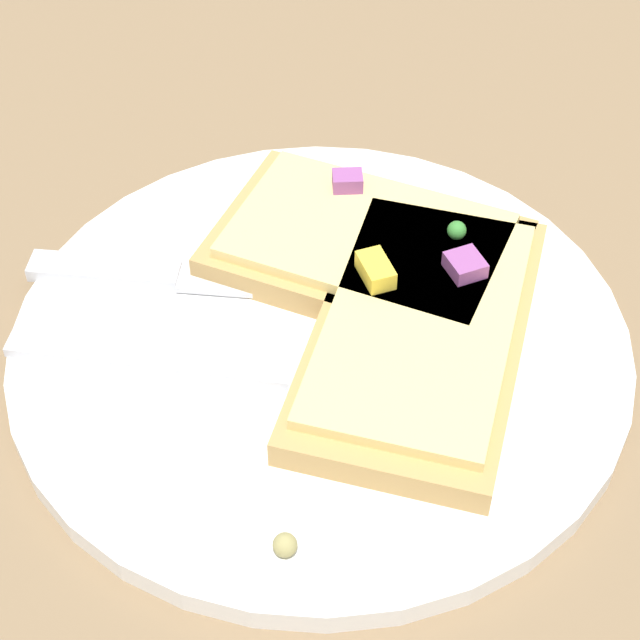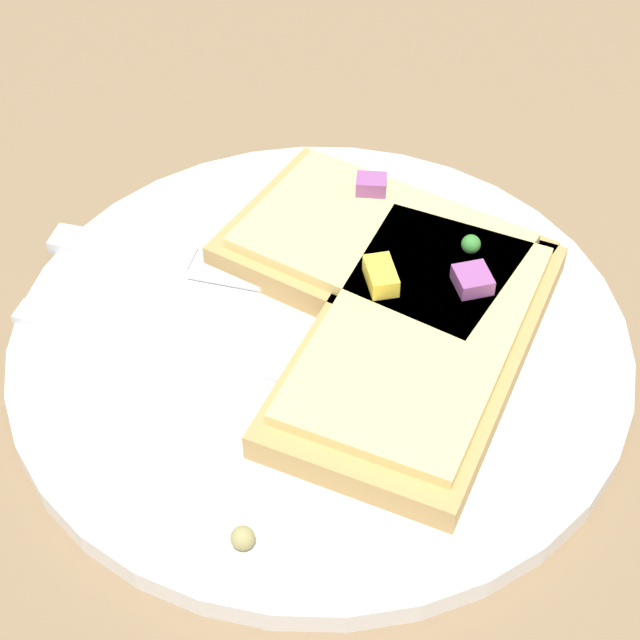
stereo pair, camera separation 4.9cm
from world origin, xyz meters
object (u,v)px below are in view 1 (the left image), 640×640
plate (320,344)px  fork (261,374)px  pizza_slice_main (420,330)px  pizza_slice_corner (367,246)px  knife (195,277)px

plate → fork: fork is taller
pizza_slice_main → pizza_slice_corner: pizza_slice_main is taller
fork → pizza_slice_main: (0.07, -0.02, 0.01)m
pizza_slice_main → pizza_slice_corner: 0.06m
fork → knife: 0.07m
knife → plate: bearing=-24.5°
knife → pizza_slice_corner: 0.09m
plate → pizza_slice_main: 0.05m
plate → pizza_slice_corner: bearing=30.7°
fork → pizza_slice_corner: (0.08, 0.03, 0.01)m
knife → pizza_slice_main: pizza_slice_main is taller
fork → pizza_slice_corner: pizza_slice_corner is taller
pizza_slice_corner → knife: bearing=-146.9°
plate → fork: (-0.04, -0.01, 0.01)m
plate → fork: size_ratio=1.74×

